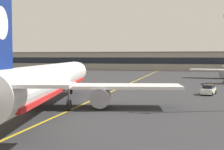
{
  "coord_description": "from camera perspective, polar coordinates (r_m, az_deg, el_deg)",
  "views": [
    {
      "loc": [
        13.73,
        -26.05,
        6.35
      ],
      "look_at": [
        4.94,
        9.05,
        4.19
      ],
      "focal_mm": 50.16,
      "sensor_mm": 36.0,
      "label": 1
    }
  ],
  "objects": [
    {
      "name": "airliner_foreground",
      "position": [
        39.02,
        -11.17,
        -1.03
      ],
      "size": [
        32.31,
        41.2,
        11.65
      ],
      "color": "white",
      "rests_on": "ground"
    },
    {
      "name": "terminal_building",
      "position": [
        147.51,
        6.65,
        2.58
      ],
      "size": [
        142.43,
        12.4,
        8.48
      ],
      "color": "#9E998E",
      "rests_on": "ground"
    },
    {
      "name": "taxiway_centreline",
      "position": [
        58.05,
        0.29,
        -2.86
      ],
      "size": [
        0.41,
        180.0,
        0.01
      ],
      "primitive_type": "cube",
      "rotation": [
        0.0,
        0.0,
        0.0
      ],
      "color": "yellow",
      "rests_on": "ground"
    },
    {
      "name": "ground_plane",
      "position": [
        30.12,
        -13.58,
        -8.85
      ],
      "size": [
        400.0,
        400.0,
        0.0
      ],
      "primitive_type": "plane",
      "color": "#2D2D30"
    },
    {
      "name": "service_car_nearest",
      "position": [
        54.49,
        17.16,
        -2.61
      ],
      "size": [
        2.82,
        4.51,
        1.79
      ],
      "color": "white",
      "rests_on": "ground"
    },
    {
      "name": "safety_cone_by_nose_gear",
      "position": [
        54.36,
        -2.52,
        -3.02
      ],
      "size": [
        0.44,
        0.44,
        0.55
      ],
      "color": "orange",
      "rests_on": "ground"
    }
  ]
}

